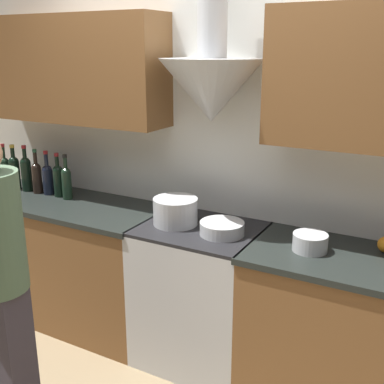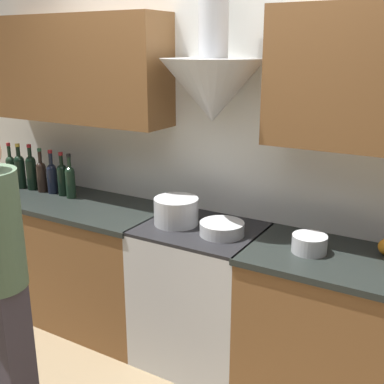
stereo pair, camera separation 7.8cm
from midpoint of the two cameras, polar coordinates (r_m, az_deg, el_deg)
name	(u,v)px [view 2 (the right image)]	position (r m, az deg, el deg)	size (l,w,h in m)	color
wall_back	(211,127)	(3.01, 2.98, 7.70)	(8.40, 0.61, 2.60)	silver
counter_left	(73,258)	(3.66, -13.28, -7.68)	(1.45, 0.62, 0.91)	brown
counter_right	(335,334)	(2.84, 17.33, -15.76)	(0.99, 0.62, 0.91)	brown
stove_range	(200,294)	(3.08, 1.72, -12.05)	(0.72, 0.60, 0.91)	#B7BABC
wine_bottle_0	(11,169)	(3.96, -20.14, 2.57)	(0.07, 0.07, 0.34)	black
wine_bottle_1	(20,170)	(3.88, -19.18, 2.52)	(0.08, 0.08, 0.34)	black
wine_bottle_2	(31,171)	(3.81, -17.96, 2.41)	(0.08, 0.08, 0.35)	black
wine_bottle_3	(41,175)	(3.73, -16.84, 1.98)	(0.07, 0.07, 0.33)	black
wine_bottle_4	(52,176)	(3.67, -15.67, 1.79)	(0.07, 0.07, 0.32)	black
wine_bottle_5	(62,178)	(3.60, -14.51, 1.64)	(0.07, 0.07, 0.32)	black
wine_bottle_6	(70,180)	(3.52, -13.62, 1.37)	(0.07, 0.07, 0.32)	black
stock_pot	(176,211)	(2.93, -1.12, -2.28)	(0.27, 0.27, 0.16)	#B7BABC
mixing_bowl	(222,229)	(2.78, 4.36, -4.34)	(0.26, 0.26, 0.07)	#B7BABC
saucepan	(309,244)	(2.63, 14.57, -5.96)	(0.19, 0.19, 0.09)	#B7BABC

